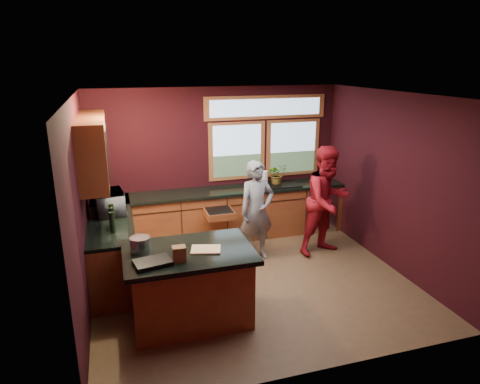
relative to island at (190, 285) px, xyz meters
name	(u,v)px	position (x,y,z in m)	size (l,w,h in m)	color
floor	(252,282)	(1.04, 0.68, -0.48)	(4.50, 4.50, 0.00)	brown
room_shell	(205,161)	(0.44, 1.01, 1.32)	(4.52, 4.02, 2.71)	black
back_counter	(234,213)	(1.24, 2.38, -0.01)	(4.50, 0.64, 0.93)	maroon
left_counter	(112,246)	(-0.91, 1.53, -0.01)	(0.64, 2.30, 0.93)	maroon
island	(190,285)	(0.00, 0.00, 0.00)	(1.55, 1.05, 0.95)	maroon
person_grey	(257,211)	(1.36, 1.44, 0.34)	(0.60, 0.39, 1.64)	slate
person_red	(327,201)	(2.54, 1.31, 0.44)	(0.89, 0.69, 1.83)	maroon
microwave	(110,203)	(-0.88, 1.69, 0.62)	(0.59, 0.40, 0.33)	#999999
potted_plant	(277,174)	(2.09, 2.43, 0.65)	(0.35, 0.30, 0.39)	#999999
paper_towel	(265,179)	(1.83, 2.38, 0.59)	(0.12, 0.12, 0.28)	silver
cutting_board	(206,249)	(0.20, -0.05, 0.48)	(0.35, 0.25, 0.02)	tan
stock_pot	(140,244)	(-0.55, 0.15, 0.56)	(0.24, 0.24, 0.18)	#B6B6BB
paper_bag	(179,254)	(-0.15, -0.25, 0.56)	(0.15, 0.12, 0.18)	brown
black_tray	(153,263)	(-0.45, -0.25, 0.49)	(0.40, 0.28, 0.05)	black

